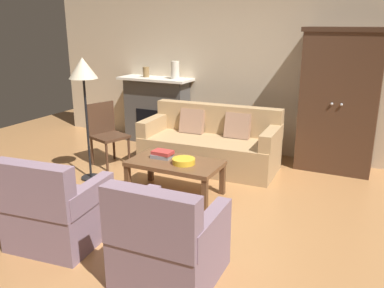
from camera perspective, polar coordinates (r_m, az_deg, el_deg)
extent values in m
plane|color=#B27A47|center=(4.54, -2.87, -9.52)|extent=(9.60, 9.60, 0.00)
cube|color=beige|center=(6.45, 8.15, 11.20)|extent=(7.20, 0.10, 2.80)
cube|color=#4C4947|center=(6.99, -4.98, 4.61)|extent=(1.10, 0.36, 1.08)
cube|color=black|center=(6.89, -5.72, 2.69)|extent=(0.60, 0.01, 0.52)
cube|color=white|center=(6.88, -5.19, 9.14)|extent=(1.26, 0.48, 0.04)
cube|color=#472D1E|center=(5.90, 20.01, 5.39)|extent=(1.00, 0.52, 1.89)
cube|color=#3C271A|center=(5.80, 21.00, 14.86)|extent=(1.06, 0.55, 0.06)
sphere|color=#ADAFB5|center=(5.63, 19.11, 5.37)|extent=(0.04, 0.04, 0.04)
sphere|color=#ADAFB5|center=(5.62, 20.32, 5.22)|extent=(0.04, 0.04, 0.04)
cube|color=tan|center=(5.78, 2.42, -1.27)|extent=(1.94, 0.93, 0.44)
cube|color=tan|center=(5.97, 3.65, 3.59)|extent=(1.91, 0.27, 0.42)
cube|color=tan|center=(6.04, -5.36, 2.74)|extent=(0.20, 0.80, 0.22)
cube|color=tan|center=(5.44, 11.15, 0.91)|extent=(0.20, 0.80, 0.22)
cube|color=#9E755B|center=(5.98, 0.02, 3.25)|extent=(0.37, 0.20, 0.37)
cube|color=#9E755B|center=(5.74, 6.45, 2.58)|extent=(0.37, 0.20, 0.37)
cube|color=brown|center=(4.83, -2.42, -2.76)|extent=(1.10, 0.60, 0.05)
cube|color=brown|center=(4.95, -9.05, -5.05)|extent=(0.06, 0.06, 0.37)
cube|color=brown|center=(4.48, 1.81, -7.25)|extent=(0.06, 0.06, 0.37)
cube|color=brown|center=(5.36, -5.87, -3.22)|extent=(0.06, 0.06, 0.37)
cube|color=brown|center=(4.92, 4.31, -5.02)|extent=(0.06, 0.06, 0.37)
cylinder|color=gold|center=(4.74, -1.19, -2.42)|extent=(0.27, 0.27, 0.06)
cube|color=gray|center=(4.96, -4.26, -1.69)|extent=(0.25, 0.19, 0.05)
cube|color=#B73833|center=(4.94, -4.16, -1.19)|extent=(0.24, 0.17, 0.04)
cylinder|color=olive|center=(6.96, -6.50, 10.05)|extent=(0.11, 0.11, 0.17)
cylinder|color=beige|center=(6.67, -2.38, 10.36)|extent=(0.14, 0.14, 0.29)
cube|color=gray|center=(4.10, -17.96, -10.15)|extent=(0.84, 0.84, 0.42)
cube|color=gray|center=(3.71, -21.45, -5.98)|extent=(0.77, 0.24, 0.46)
cube|color=gray|center=(3.79, -14.38, -6.94)|extent=(0.20, 0.71, 0.20)
cube|color=gray|center=(4.18, -21.97, -5.41)|extent=(0.20, 0.71, 0.20)
cube|color=gray|center=(3.41, -2.96, -15.08)|extent=(0.79, 0.79, 0.42)
cube|color=gray|center=(2.96, -5.87, -10.69)|extent=(0.76, 0.19, 0.46)
cube|color=gray|center=(3.14, 2.43, -11.59)|extent=(0.14, 0.70, 0.20)
cube|color=gray|center=(3.41, -8.06, -9.33)|extent=(0.14, 0.70, 0.20)
cube|color=#472D1E|center=(5.94, -11.53, 1.02)|extent=(0.56, 0.56, 0.04)
cylinder|color=#472D1E|center=(5.75, -11.90, -1.86)|extent=(0.04, 0.04, 0.41)
cylinder|color=#472D1E|center=(5.96, -8.87, -1.05)|extent=(0.04, 0.04, 0.41)
cylinder|color=#472D1E|center=(6.06, -13.90, -1.04)|extent=(0.04, 0.04, 0.41)
cylinder|color=#472D1E|center=(6.26, -10.95, -0.29)|extent=(0.04, 0.04, 0.41)
cube|color=#472D1E|center=(6.04, -12.73, 3.62)|extent=(0.18, 0.43, 0.45)
cylinder|color=black|center=(5.61, -14.02, -4.59)|extent=(0.26, 0.26, 0.02)
cylinder|color=black|center=(5.41, -14.51, 2.00)|extent=(0.03, 0.03, 1.36)
cone|color=beige|center=(5.27, -15.15, 10.31)|extent=(0.36, 0.36, 0.26)
ellipsoid|color=beige|center=(4.97, -22.61, -5.33)|extent=(0.45, 0.38, 0.22)
sphere|color=beige|center=(4.72, -22.13, -5.62)|extent=(0.15, 0.15, 0.15)
cylinder|color=beige|center=(4.93, -21.47, -7.62)|extent=(0.06, 0.06, 0.14)
cylinder|color=beige|center=(4.92, -22.73, -7.85)|extent=(0.06, 0.06, 0.14)
cylinder|color=beige|center=(5.15, -22.04, -6.65)|extent=(0.06, 0.06, 0.14)
cylinder|color=beige|center=(5.14, -23.25, -6.86)|extent=(0.06, 0.06, 0.14)
sphere|color=beige|center=(5.17, -23.13, -4.29)|extent=(0.06, 0.06, 0.06)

